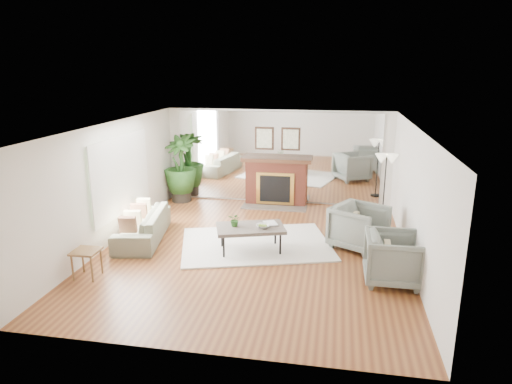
% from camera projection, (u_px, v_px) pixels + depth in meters
% --- Properties ---
extents(ground, '(7.00, 7.00, 0.00)m').
position_uv_depth(ground, '(254.00, 250.00, 9.20)').
color(ground, brown).
rests_on(ground, ground).
extents(wall_left, '(0.02, 7.00, 2.50)m').
position_uv_depth(wall_left, '(111.00, 184.00, 9.38)').
color(wall_left, silver).
rests_on(wall_left, ground).
extents(wall_right, '(0.02, 7.00, 2.50)m').
position_uv_depth(wall_right, '(414.00, 198.00, 8.36)').
color(wall_right, silver).
rests_on(wall_right, ground).
extents(wall_back, '(6.00, 0.02, 2.50)m').
position_uv_depth(wall_back, '(278.00, 157.00, 12.18)').
color(wall_back, silver).
rests_on(wall_back, ground).
extents(mirror_panel, '(5.40, 0.04, 2.40)m').
position_uv_depth(mirror_panel, '(277.00, 157.00, 12.16)').
color(mirror_panel, silver).
rests_on(mirror_panel, wall_back).
extents(window_panel, '(0.04, 2.40, 1.50)m').
position_uv_depth(window_panel, '(121.00, 175.00, 9.73)').
color(window_panel, '#B2E09E').
rests_on(window_panel, wall_left).
extents(fireplace, '(1.85, 0.83, 2.05)m').
position_uv_depth(fireplace, '(276.00, 180.00, 12.12)').
color(fireplace, maroon).
rests_on(fireplace, ground).
extents(area_rug, '(3.51, 2.94, 0.03)m').
position_uv_depth(area_rug, '(256.00, 244.00, 9.49)').
color(area_rug, white).
rests_on(area_rug, ground).
extents(coffee_table, '(1.50, 1.14, 0.53)m').
position_uv_depth(coffee_table, '(250.00, 229.00, 9.01)').
color(coffee_table, '#5A5147').
rests_on(coffee_table, ground).
extents(sofa, '(1.19, 2.21, 0.61)m').
position_uv_depth(sofa, '(143.00, 226.00, 9.72)').
color(sofa, gray).
rests_on(sofa, ground).
extents(armchair_back, '(1.33, 1.32, 0.90)m').
position_uv_depth(armchair_back, '(359.00, 227.00, 9.22)').
color(armchair_back, gray).
rests_on(armchair_back, ground).
extents(armchair_front, '(0.96, 0.94, 0.87)m').
position_uv_depth(armchair_front, '(394.00, 258.00, 7.74)').
color(armchair_front, gray).
rests_on(armchair_front, ground).
extents(side_table, '(0.46, 0.46, 0.50)m').
position_uv_depth(side_table, '(86.00, 255.00, 7.92)').
color(side_table, brown).
rests_on(side_table, ground).
extents(potted_ficus, '(1.07, 1.07, 1.83)m').
position_uv_depth(potted_ficus, '(180.00, 166.00, 12.33)').
color(potted_ficus, black).
rests_on(potted_ficus, ground).
extents(floor_lamp, '(0.53, 0.29, 1.63)m').
position_uv_depth(floor_lamp, '(386.00, 164.00, 10.59)').
color(floor_lamp, black).
rests_on(floor_lamp, ground).
extents(tabletop_plant, '(0.30, 0.28, 0.27)m').
position_uv_depth(tabletop_plant, '(235.00, 220.00, 8.98)').
color(tabletop_plant, '#305F23').
rests_on(tabletop_plant, coffee_table).
extents(fruit_bowl, '(0.31, 0.31, 0.07)m').
position_uv_depth(fruit_bowl, '(263.00, 226.00, 8.93)').
color(fruit_bowl, brown).
rests_on(fruit_bowl, coffee_table).
extents(book, '(0.35, 0.39, 0.02)m').
position_uv_depth(book, '(265.00, 224.00, 9.11)').
color(book, brown).
rests_on(book, coffee_table).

